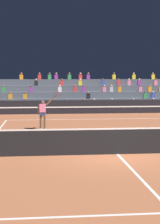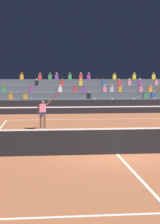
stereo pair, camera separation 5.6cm
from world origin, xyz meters
The scene contains 6 objects.
ground_plane centered at (0.00, 0.00, 0.00)m, with size 120.00×120.00×0.00m, color #AD603D.
court_lines centered at (0.00, 0.00, 0.00)m, with size 11.10×23.90×0.01m.
tennis_net centered at (0.00, 0.00, 0.54)m, with size 12.00×0.10×1.10m.
sponsor_banner_wall centered at (0.00, 15.83, 0.55)m, with size 18.00×0.26×1.10m.
bleacher_stand centered at (0.01, 19.63, 1.02)m, with size 17.25×4.75×3.38m.
tennis_player centered at (-2.93, 6.90, 0.98)m, with size 1.36×0.34×2.29m.
Camera 2 is at (-2.91, -14.51, 3.17)m, focal length 60.00 mm.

